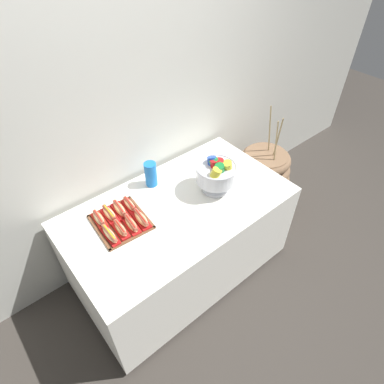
# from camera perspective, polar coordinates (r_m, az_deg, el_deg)

# --- Properties ---
(ground_plane) EXTENTS (10.00, 10.00, 0.00)m
(ground_plane) POSITION_cam_1_polar(r_m,az_deg,el_deg) (2.87, -1.92, -13.05)
(ground_plane) COLOR #38332D
(back_wall) EXTENTS (6.00, 0.10, 2.60)m
(back_wall) POSITION_cam_1_polar(r_m,az_deg,el_deg) (2.33, -11.13, 14.53)
(back_wall) COLOR beige
(back_wall) RESTS_ON ground_plane
(buffet_table) EXTENTS (1.62, 0.89, 0.76)m
(buffet_table) POSITION_cam_1_polar(r_m,az_deg,el_deg) (2.55, -2.13, -8.03)
(buffet_table) COLOR white
(buffet_table) RESTS_ON ground_plane
(floor_vase) EXTENTS (0.55, 0.55, 1.07)m
(floor_vase) POSITION_cam_1_polar(r_m,az_deg,el_deg) (3.23, 12.08, 1.84)
(floor_vase) COLOR brown
(floor_vase) RESTS_ON ground_plane
(serving_tray) EXTENTS (0.35, 0.38, 0.01)m
(serving_tray) POSITION_cam_1_polar(r_m,az_deg,el_deg) (2.22, -12.37, -5.16)
(serving_tray) COLOR brown
(serving_tray) RESTS_ON buffet_table
(hot_dog_0) EXTENTS (0.06, 0.18, 0.06)m
(hot_dog_0) POSITION_cam_1_polar(r_m,az_deg,el_deg) (2.12, -14.20, -7.27)
(hot_dog_0) COLOR #B21414
(hot_dog_0) RESTS_ON serving_tray
(hot_dog_1) EXTENTS (0.07, 0.16, 0.06)m
(hot_dog_1) POSITION_cam_1_polar(r_m,az_deg,el_deg) (2.13, -12.40, -6.38)
(hot_dog_1) COLOR red
(hot_dog_1) RESTS_ON serving_tray
(hot_dog_2) EXTENTS (0.08, 0.18, 0.06)m
(hot_dog_2) POSITION_cam_1_polar(r_m,az_deg,el_deg) (2.15, -10.61, -5.57)
(hot_dog_2) COLOR red
(hot_dog_2) RESTS_ON serving_tray
(hot_dog_3) EXTENTS (0.08, 0.18, 0.06)m
(hot_dog_3) POSITION_cam_1_polar(r_m,az_deg,el_deg) (2.17, -8.88, -4.69)
(hot_dog_3) COLOR #B21414
(hot_dog_3) RESTS_ON serving_tray
(hot_dog_4) EXTENTS (0.07, 0.16, 0.06)m
(hot_dog_4) POSITION_cam_1_polar(r_m,az_deg,el_deg) (2.23, -15.99, -4.55)
(hot_dog_4) COLOR red
(hot_dog_4) RESTS_ON serving_tray
(hot_dog_5) EXTENTS (0.07, 0.17, 0.06)m
(hot_dog_5) POSITION_cam_1_polar(r_m,az_deg,el_deg) (2.24, -14.26, -3.76)
(hot_dog_5) COLOR red
(hot_dog_5) RESTS_ON serving_tray
(hot_dog_6) EXTENTS (0.08, 0.18, 0.06)m
(hot_dog_6) POSITION_cam_1_polar(r_m,az_deg,el_deg) (2.26, -12.56, -2.97)
(hot_dog_6) COLOR red
(hot_dog_6) RESTS_ON serving_tray
(hot_dog_7) EXTENTS (0.07, 0.16, 0.06)m
(hot_dog_7) POSITION_cam_1_polar(r_m,az_deg,el_deg) (2.28, -10.88, -2.21)
(hot_dog_7) COLOR #B21414
(hot_dog_7) RESTS_ON serving_tray
(punch_bowl) EXTENTS (0.30, 0.30, 0.27)m
(punch_bowl) POSITION_cam_1_polar(r_m,az_deg,el_deg) (2.30, 4.30, 3.39)
(punch_bowl) COLOR silver
(punch_bowl) RESTS_ON buffet_table
(cup_stack) EXTENTS (0.09, 0.09, 0.19)m
(cup_stack) POSITION_cam_1_polar(r_m,az_deg,el_deg) (2.40, -7.23, 3.12)
(cup_stack) COLOR blue
(cup_stack) RESTS_ON buffet_table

